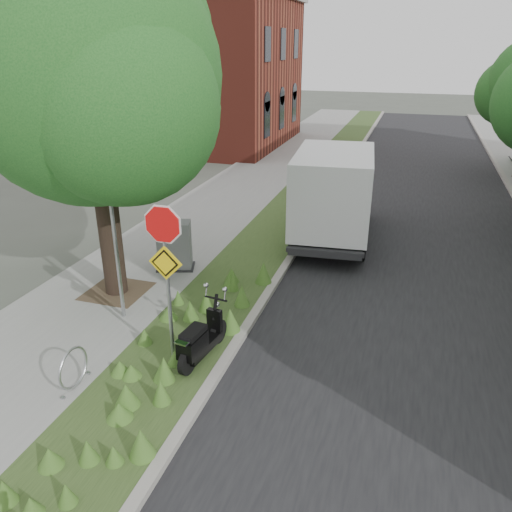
{
  "coord_description": "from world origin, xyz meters",
  "views": [
    {
      "loc": [
        2.47,
        -6.47,
        5.67
      ],
      "look_at": [
        -0.61,
        3.26,
        1.3
      ],
      "focal_mm": 35.0,
      "sensor_mm": 36.0,
      "label": 1
    }
  ],
  "objects": [
    {
      "name": "ground",
      "position": [
        0.0,
        0.0,
        0.0
      ],
      "size": [
        120.0,
        120.0,
        0.0
      ],
      "primitive_type": "plane",
      "color": "#4C5147",
      "rests_on": "ground"
    },
    {
      "name": "sidewalk_near",
      "position": [
        -4.25,
        10.0,
        0.06
      ],
      "size": [
        3.5,
        60.0,
        0.12
      ],
      "primitive_type": "cube",
      "color": "gray",
      "rests_on": "ground"
    },
    {
      "name": "verge",
      "position": [
        -1.5,
        10.0,
        0.06
      ],
      "size": [
        2.0,
        60.0,
        0.12
      ],
      "primitive_type": "cube",
      "color": "#30481F",
      "rests_on": "ground"
    },
    {
      "name": "kerb_near",
      "position": [
        -0.5,
        10.0,
        0.07
      ],
      "size": [
        0.2,
        60.0,
        0.13
      ],
      "primitive_type": "cube",
      "color": "#9E9991",
      "rests_on": "ground"
    },
    {
      "name": "road",
      "position": [
        3.0,
        10.0,
        0.01
      ],
      "size": [
        7.0,
        60.0,
        0.01
      ],
      "primitive_type": "cube",
      "color": "black",
      "rests_on": "ground"
    },
    {
      "name": "street_tree_main",
      "position": [
        -4.08,
        2.86,
        4.8
      ],
      "size": [
        6.21,
        5.54,
        7.66
      ],
      "color": "black",
      "rests_on": "ground"
    },
    {
      "name": "bare_post",
      "position": [
        -3.2,
        1.8,
        2.12
      ],
      "size": [
        0.08,
        0.08,
        4.0
      ],
      "color": "#A5A8AD",
      "rests_on": "ground"
    },
    {
      "name": "bike_hoop",
      "position": [
        -2.7,
        -0.6,
        0.5
      ],
      "size": [
        0.06,
        0.78,
        0.77
      ],
      "color": "#A5A8AD",
      "rests_on": "ground"
    },
    {
      "name": "sign_assembly",
      "position": [
        -1.4,
        0.58,
        2.33
      ],
      "size": [
        0.94,
        0.08,
        3.22
      ],
      "color": "#A5A8AD",
      "rests_on": "ground"
    },
    {
      "name": "brick_building",
      "position": [
        -9.5,
        22.0,
        4.21
      ],
      "size": [
        9.4,
        10.4,
        8.3
      ],
      "color": "maroon",
      "rests_on": "ground"
    },
    {
      "name": "scooter_near",
      "position": [
        -0.93,
        0.72,
        0.5
      ],
      "size": [
        0.48,
        1.64,
        0.78
      ],
      "color": "black",
      "rests_on": "ground"
    },
    {
      "name": "box_truck",
      "position": [
        0.3,
        8.2,
        1.56
      ],
      "size": [
        2.56,
        5.48,
        2.4
      ],
      "color": "#262628",
      "rests_on": "ground"
    },
    {
      "name": "utility_cabinet",
      "position": [
        -3.25,
        4.49,
        0.74
      ],
      "size": [
        1.12,
        0.92,
        1.29
      ],
      "color": "#262628",
      "rests_on": "ground"
    }
  ]
}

